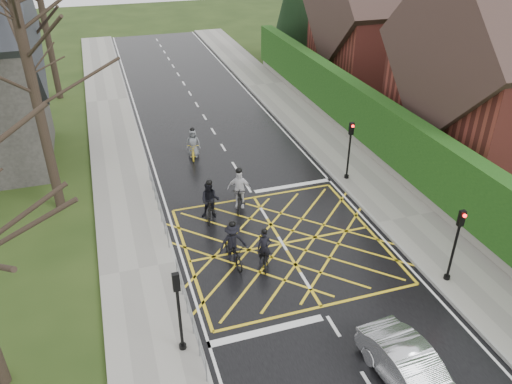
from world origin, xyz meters
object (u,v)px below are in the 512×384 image
cyclist_front (240,193)px  cyclist_lead (194,147)px  cyclist_back (210,204)px  cyclist_mid (233,247)px  car (412,372)px  cyclist_rear (265,253)px

cyclist_front → cyclist_lead: (-0.97, 5.96, -0.15)m
cyclist_back → cyclist_lead: size_ratio=1.05×
cyclist_front → cyclist_lead: bearing=121.1°
cyclist_back → cyclist_front: 1.57m
cyclist_back → cyclist_lead: 6.44m
cyclist_lead → cyclist_mid: bearing=-78.7°
cyclist_back → car: size_ratio=0.50×
cyclist_rear → cyclist_mid: cyclist_mid is taller
cyclist_back → cyclist_mid: (0.11, -3.42, -0.04)m
cyclist_mid → car: size_ratio=0.50×
cyclist_front → cyclist_rear: bearing=-71.3°
cyclist_lead → car: (2.96, -17.27, 0.04)m
cyclist_back → cyclist_front: bearing=38.4°
cyclist_front → cyclist_lead: size_ratio=1.12×
cyclist_mid → cyclist_lead: (0.42, 9.83, -0.08)m
cyclist_front → cyclist_lead: cyclist_front is taller
cyclist_rear → cyclist_back: bearing=123.2°
cyclist_mid → cyclist_rear: bearing=-30.5°
cyclist_rear → cyclist_front: cyclist_front is taller
car → cyclist_rear: bearing=102.3°
cyclist_rear → cyclist_lead: 10.41m
cyclist_mid → car: (3.38, -7.44, -0.04)m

